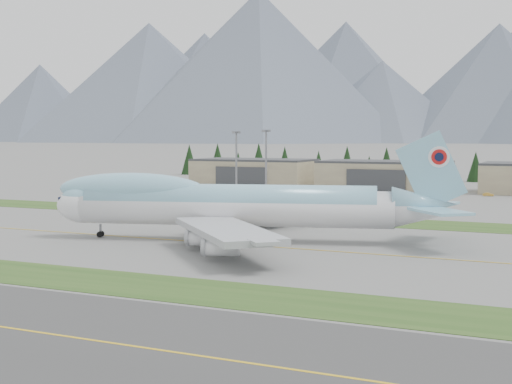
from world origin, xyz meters
The scene contains 13 objects.
ground centered at (0.00, 0.00, 0.00)m, with size 7000.00×7000.00×0.00m, color #61615F.
grass_strip_near centered at (0.00, -38.00, 0.00)m, with size 400.00×14.00×0.08m, color #2B4E1B.
grass_strip_far centered at (0.00, 45.00, 0.00)m, with size 400.00×18.00×0.08m, color #2B4E1B.
asphalt_taxiway centered at (0.00, -62.00, 0.00)m, with size 400.00×32.00×0.04m, color #3A3A3A.
taxiway_line_main centered at (0.00, 0.00, 0.00)m, with size 400.00×0.40×0.02m, color gold.
taxiway_line_near centered at (0.00, -62.00, 0.00)m, with size 400.00×0.40×0.02m, color gold.
boeing_747_freighter centered at (-8.14, 4.62, 7.01)m, with size 80.71×67.18×21.25m.
hangar_left centered at (-70.00, 149.90, 5.39)m, with size 48.00×26.60×10.80m.
hangar_center centered at (-15.00, 149.90, 5.39)m, with size 48.00×26.60×10.80m.
floodlight_masts centered at (9.51, 109.03, 16.07)m, with size 141.50×8.50×24.71m.
service_vehicle_a centered at (-43.32, 123.27, 0.00)m, with size 1.30×3.23×1.10m, color silver.
service_vehicle_b centered at (25.18, 131.71, 0.00)m, with size 1.29×3.67×1.21m, color gold.
conifer_belt centered at (-2.27, 211.17, 7.64)m, with size 280.18×16.90×16.82m.
Camera 1 is at (53.63, -117.90, 20.13)m, focal length 50.00 mm.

